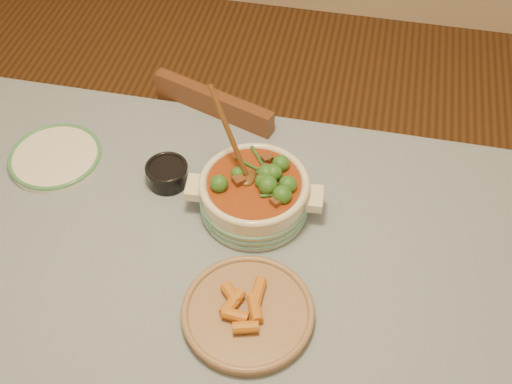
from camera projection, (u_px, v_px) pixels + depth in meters
dining_table at (221, 286)px, 1.59m from camera, size 1.68×1.08×0.76m
stew_casserole at (254, 193)px, 1.58m from camera, size 0.34×0.28×0.32m
white_plate at (55, 157)px, 1.74m from camera, size 0.32×0.32×0.02m
condiment_bowl at (167, 173)px, 1.67m from camera, size 0.11×0.11×0.06m
fried_plate at (248, 311)px, 1.41m from camera, size 0.31×0.31×0.05m
chair_far at (234, 159)px, 2.14m from camera, size 0.49×0.49×0.83m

